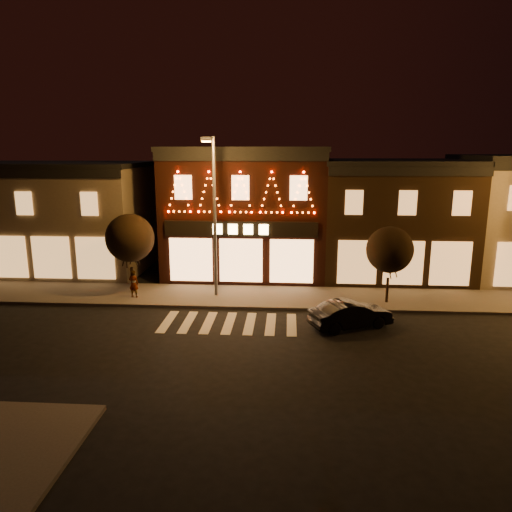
# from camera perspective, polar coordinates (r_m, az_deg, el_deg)

# --- Properties ---
(ground) EXTENTS (120.00, 120.00, 0.00)m
(ground) POSITION_cam_1_polar(r_m,az_deg,el_deg) (19.59, -4.68, -12.11)
(ground) COLOR black
(ground) RESTS_ON ground
(sidewalk_far) EXTENTS (44.00, 4.00, 0.15)m
(sidewalk_far) POSITION_cam_1_polar(r_m,az_deg,el_deg) (26.85, 2.08, -4.93)
(sidewalk_far) COLOR #47423D
(sidewalk_far) RESTS_ON ground
(building_left) EXTENTS (12.20, 8.28, 7.30)m
(building_left) POSITION_cam_1_polar(r_m,az_deg,el_deg) (35.57, -22.54, 4.41)
(building_left) COLOR #6F644F
(building_left) RESTS_ON ground
(building_pulp) EXTENTS (10.20, 8.34, 8.30)m
(building_pulp) POSITION_cam_1_polar(r_m,az_deg,el_deg) (31.93, -1.13, 5.44)
(building_pulp) COLOR black
(building_pulp) RESTS_ON ground
(building_right_a) EXTENTS (9.20, 8.28, 7.50)m
(building_right_a) POSITION_cam_1_polar(r_m,az_deg,el_deg) (32.58, 15.82, 4.40)
(building_right_a) COLOR black
(building_right_a) RESTS_ON ground
(streetlamp_mid) EXTENTS (0.55, 1.98, 8.67)m
(streetlamp_mid) POSITION_cam_1_polar(r_m,az_deg,el_deg) (25.81, -5.08, 6.06)
(streetlamp_mid) COLOR #59595E
(streetlamp_mid) RESTS_ON sidewalk_far
(tree_left) EXTENTS (2.70, 2.70, 4.52)m
(tree_left) POSITION_cam_1_polar(r_m,az_deg,el_deg) (27.64, -14.80, 2.08)
(tree_left) COLOR black
(tree_left) RESTS_ON sidewalk_far
(tree_right) EXTENTS (2.45, 2.45, 4.09)m
(tree_right) POSITION_cam_1_polar(r_m,az_deg,el_deg) (26.00, 15.65, 0.71)
(tree_right) COLOR black
(tree_right) RESTS_ON sidewalk_far
(dark_sedan) EXTENTS (4.11, 2.81, 1.28)m
(dark_sedan) POSITION_cam_1_polar(r_m,az_deg,el_deg) (22.89, 11.23, -6.85)
(dark_sedan) COLOR black
(dark_sedan) RESTS_ON ground
(pedestrian) EXTENTS (0.62, 0.47, 1.52)m
(pedestrian) POSITION_cam_1_polar(r_m,az_deg,el_deg) (27.25, -14.37, -3.23)
(pedestrian) COLOR gray
(pedestrian) RESTS_ON sidewalk_far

